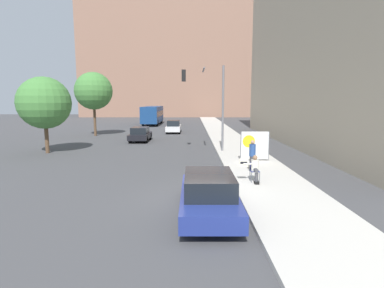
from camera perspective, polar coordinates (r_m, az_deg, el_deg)
ground_plane at (r=11.82m, az=1.51°, el=-10.88°), size 160.00×160.00×0.00m
sidewalk_curb at (r=26.69m, az=8.10°, el=-0.08°), size 3.55×90.00×0.16m
building_backdrop_far at (r=80.24m, az=-1.03°, el=16.76°), size 52.00×12.00×31.84m
building_backdrop_right at (r=31.14m, az=27.50°, el=19.48°), size 10.00×32.00×20.91m
seated_protester at (r=14.09m, az=12.12°, el=-4.42°), size 0.94×0.77×1.23m
jogger_on_sidewalk at (r=16.23m, az=11.68°, el=-2.15°), size 0.34×0.34×1.65m
protest_banner at (r=19.02m, az=12.09°, el=-0.27°), size 1.80×0.06×1.83m
traffic_light_pole at (r=22.34m, az=3.54°, el=9.44°), size 3.13×2.90×6.27m
parked_car_curbside at (r=10.33m, az=3.48°, el=-9.47°), size 1.88×4.68×1.45m
car_on_road_nearest at (r=29.54m, az=-9.56°, el=1.87°), size 1.75×4.12×1.38m
car_on_road_midblock at (r=37.31m, az=-3.24°, el=3.35°), size 1.71×4.61×1.54m
city_bus_on_road at (r=50.67m, az=-7.24°, el=5.67°), size 2.59×10.27×3.02m
street_tree_near_curb at (r=24.72m, az=-26.04°, el=7.03°), size 3.82×3.82×5.65m
street_tree_midblock at (r=35.37m, az=-17.98°, el=9.57°), size 4.13×4.13×7.06m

